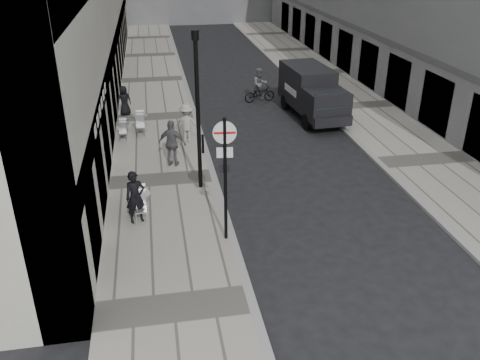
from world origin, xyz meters
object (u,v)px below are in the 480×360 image
object	(u,v)px
lamppost	(198,105)
walking_man	(135,197)
sign_post	(225,164)
cyclist	(260,89)
panel_van	(311,90)

from	to	relation	value
lamppost	walking_man	bearing A→B (deg)	-136.77
walking_man	sign_post	world-z (taller)	sign_post
sign_post	cyclist	world-z (taller)	sign_post
lamppost	cyclist	distance (m)	11.71
walking_man	panel_van	xyz separation A→B (m)	(8.92, 9.66, 0.40)
sign_post	panel_van	bearing A→B (deg)	66.80
sign_post	panel_van	distance (m)	12.86
walking_man	cyclist	xyz separation A→B (m)	(6.84, 12.69, -0.26)
panel_van	cyclist	bearing A→B (deg)	120.49
lamppost	sign_post	bearing A→B (deg)	-83.88
sign_post	lamppost	bearing A→B (deg)	101.83
walking_man	sign_post	size ratio (longest dim) A/B	0.45
lamppost	panel_van	distance (m)	10.14
panel_van	lamppost	bearing A→B (deg)	-135.39
walking_man	lamppost	xyz separation A→B (m)	(2.33, 2.19, 2.30)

